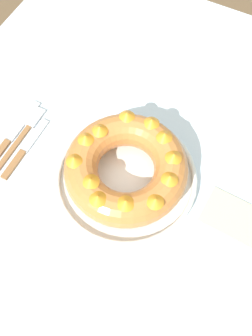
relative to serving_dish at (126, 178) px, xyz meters
The scene contains 8 objects.
ground_plane 0.78m from the serving_dish, 20.65° to the left, with size 8.00×8.00×0.00m, color brown.
dining_table 0.11m from the serving_dish, 20.65° to the left, with size 1.13×1.28×0.77m.
serving_dish is the anchor object (origin of this frame).
bundt_cake 0.05m from the serving_dish, 86.95° to the left, with size 0.27×0.27×0.09m.
fork 0.28m from the serving_dish, behind, with size 0.02×0.21×0.01m.
serving_knife 0.31m from the serving_dish, behind, with size 0.02×0.23×0.01m.
cake_knife 0.26m from the serving_dish, 169.66° to the right, with size 0.02×0.18×0.01m.
napkin 0.25m from the serving_dish, ahead, with size 0.13×0.09×0.00m, color beige.
Camera 1 is at (0.16, -0.35, 1.59)m, focal length 42.00 mm.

